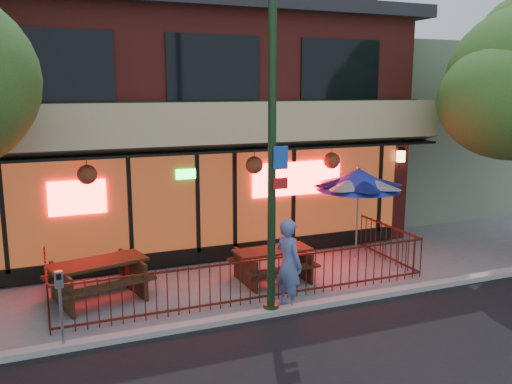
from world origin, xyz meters
The scene contains 11 objects.
ground centered at (0.00, 0.00, 0.00)m, with size 80.00×80.00×0.00m, color gray.
curb centered at (0.00, -0.50, 0.06)m, with size 80.00×0.25×0.12m, color #999993.
restaurant_building centered at (0.00, 7.11, 4.13)m, with size 12.96×9.49×8.05m.
neighbor_building centered at (9.00, 7.70, 3.00)m, with size 6.00×7.00×6.00m, color slate.
patio_fence centered at (0.00, 0.50, 0.63)m, with size 8.44×2.62×1.00m.
street_light centered at (0.00, -0.40, 3.15)m, with size 0.43×0.32×7.00m.
picnic_table_left centered at (-3.16, 1.66, 0.57)m, with size 2.33×1.98×0.86m.
picnic_table_right centered at (0.80, 1.33, 0.51)m, with size 1.86×1.45×0.77m.
patio_umbrella centered at (3.60, 2.12, 2.14)m, with size 2.20×2.20×2.51m.
pedestrian centered at (0.45, -0.27, 0.95)m, with size 0.69×0.46×1.90m, color #536DA7.
parking_meter_near centered at (-4.00, -0.48, 0.98)m, with size 0.15×0.13×1.44m.
Camera 1 is at (-4.17, -9.89, 4.51)m, focal length 38.00 mm.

